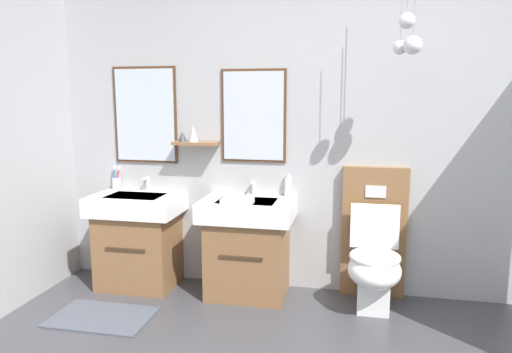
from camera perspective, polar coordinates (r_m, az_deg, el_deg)
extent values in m
cube|color=#A8A8AA|center=(3.68, 10.67, 5.88)|extent=(4.80, 0.12, 2.57)
cube|color=#4C301E|center=(3.98, -13.19, 7.21)|extent=(0.54, 0.02, 0.78)
cube|color=silver|center=(3.97, -13.25, 7.21)|extent=(0.50, 0.01, 0.74)
cube|color=#4C301E|center=(3.69, -0.30, 7.30)|extent=(0.51, 0.02, 0.72)
cube|color=silver|center=(3.68, -0.33, 7.30)|extent=(0.47, 0.01, 0.68)
cube|color=brown|center=(3.75, -7.28, 4.00)|extent=(0.36, 0.14, 0.02)
cone|color=#333338|center=(3.78, -8.87, 4.80)|extent=(0.07, 0.07, 0.08)
cone|color=silver|center=(3.75, -7.57, 5.16)|extent=(0.07, 0.07, 0.13)
sphere|color=silver|center=(3.25, 18.37, 14.80)|extent=(0.12, 0.12, 0.12)
sphere|color=silver|center=(3.33, 16.98, 14.66)|extent=(0.09, 0.09, 0.09)
sphere|color=silver|center=(3.17, 17.73, 17.46)|extent=(0.10, 0.10, 0.10)
cube|color=#474C56|center=(3.58, -18.07, -15.80)|extent=(0.68, 0.44, 0.01)
cube|color=brown|center=(3.97, -13.90, -8.49)|extent=(0.59, 0.46, 0.60)
cube|color=#3B2919|center=(3.75, -15.51, -8.48)|extent=(0.32, 0.01, 0.02)
cube|color=white|center=(3.87, -14.12, -3.21)|extent=(0.70, 0.52, 0.15)
cube|color=silver|center=(3.84, -14.35, -2.45)|extent=(0.43, 0.28, 0.03)
cylinder|color=silver|center=(4.03, -12.91, -0.80)|extent=(0.03, 0.03, 0.11)
cylinder|color=silver|center=(3.98, -13.27, -0.26)|extent=(0.02, 0.11, 0.02)
cube|color=brown|center=(3.68, -0.98, -9.64)|extent=(0.59, 0.46, 0.60)
cube|color=#3B2919|center=(3.44, -1.87, -9.76)|extent=(0.32, 0.01, 0.02)
cube|color=white|center=(3.58, -1.00, -3.96)|extent=(0.70, 0.52, 0.15)
cube|color=silver|center=(3.54, -1.11, -3.15)|extent=(0.43, 0.28, 0.03)
cylinder|color=silver|center=(3.75, -0.30, -1.33)|extent=(0.03, 0.03, 0.11)
cylinder|color=silver|center=(3.69, -0.48, -0.75)|extent=(0.02, 0.11, 0.02)
cube|color=brown|center=(3.74, 14.00, -6.45)|extent=(0.48, 0.10, 1.00)
cube|color=silver|center=(3.61, 14.23, -1.79)|extent=(0.15, 0.01, 0.09)
cube|color=white|center=(3.59, 13.93, -12.67)|extent=(0.22, 0.30, 0.34)
ellipsoid|color=white|center=(3.46, 14.07, -10.86)|extent=(0.37, 0.46, 0.24)
torus|color=white|center=(3.43, 14.14, -9.37)|extent=(0.35, 0.35, 0.04)
cube|color=white|center=(3.60, 14.11, -5.84)|extent=(0.35, 0.03, 0.33)
cylinder|color=silver|center=(4.13, -16.47, -0.83)|extent=(0.07, 0.07, 0.09)
cylinder|color=#DB3847|center=(4.11, -16.33, -0.14)|extent=(0.03, 0.03, 0.16)
cube|color=white|center=(4.10, -16.16, 0.97)|extent=(0.02, 0.02, 0.03)
cylinder|color=purple|center=(4.13, -16.56, -0.03)|extent=(0.02, 0.02, 0.17)
cube|color=white|center=(4.12, -16.69, 1.12)|extent=(0.01, 0.02, 0.03)
cylinder|color=#2D84DB|center=(4.11, -16.68, -0.08)|extent=(0.04, 0.03, 0.17)
cube|color=white|center=(4.08, -16.62, 1.05)|extent=(0.02, 0.02, 0.03)
cylinder|color=white|center=(3.68, 3.88, -1.29)|extent=(0.06, 0.06, 0.14)
cylinder|color=silver|center=(3.66, 3.89, 0.10)|extent=(0.02, 0.02, 0.04)
cube|color=white|center=(3.42, -2.25, -2.97)|extent=(0.22, 0.16, 0.04)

